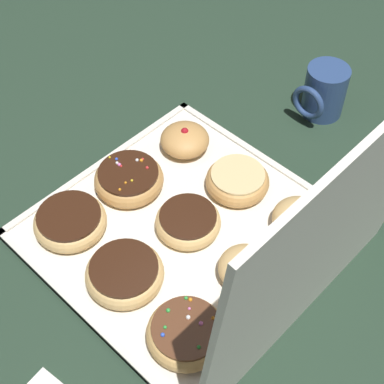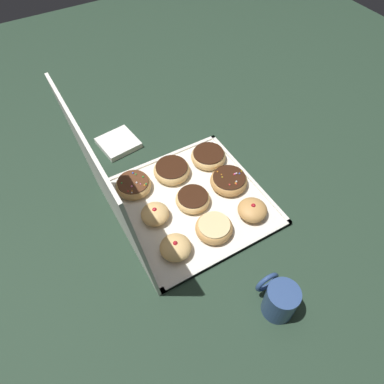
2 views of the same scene
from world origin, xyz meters
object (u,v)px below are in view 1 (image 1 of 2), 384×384
(donut_box, at_px, (186,232))
(jelly_filled_donut_0, at_px, (185,140))
(glazed_ring_donut_3, at_px, (236,179))
(jelly_filled_donut_7, at_px, (245,269))
(coffee_mug, at_px, (324,91))
(chocolate_frosted_donut_2, at_px, (70,221))
(chocolate_frosted_donut_5, at_px, (123,272))
(sprinkle_donut_8, at_px, (186,333))
(chocolate_frosted_donut_4, at_px, (187,221))
(jelly_filled_donut_6, at_px, (299,219))
(sprinkle_donut_1, at_px, (131,177))

(donut_box, xyz_separation_m, jelly_filled_donut_0, (-0.13, -0.13, 0.03))
(glazed_ring_donut_3, bearing_deg, jelly_filled_donut_7, 45.06)
(coffee_mug, bearing_deg, chocolate_frosted_donut_2, -12.97)
(chocolate_frosted_donut_5, xyz_separation_m, sprinkle_donut_8, (0.01, 0.14, -0.00))
(jelly_filled_donut_0, height_order, sprinkle_donut_8, jelly_filled_donut_0)
(chocolate_frosted_donut_2, relative_size, chocolate_frosted_donut_4, 1.11)
(jelly_filled_donut_7, bearing_deg, glazed_ring_donut_3, -134.94)
(donut_box, bearing_deg, chocolate_frosted_donut_5, -1.49)
(jelly_filled_donut_0, distance_m, sprinkle_donut_8, 0.38)
(chocolate_frosted_donut_2, height_order, jelly_filled_donut_7, jelly_filled_donut_7)
(chocolate_frosted_donut_4, bearing_deg, sprinkle_donut_8, 43.76)
(chocolate_frosted_donut_5, bearing_deg, jelly_filled_donut_7, 134.81)
(chocolate_frosted_donut_2, distance_m, chocolate_frosted_donut_5, 0.13)
(chocolate_frosted_donut_4, xyz_separation_m, jelly_filled_donut_7, (0.01, 0.13, 0.00))
(chocolate_frosted_donut_2, height_order, jelly_filled_donut_6, jelly_filled_donut_6)
(donut_box, xyz_separation_m, chocolate_frosted_donut_5, (0.13, -0.00, 0.02))
(jelly_filled_donut_0, bearing_deg, jelly_filled_donut_7, 62.28)
(jelly_filled_donut_0, distance_m, jelly_filled_donut_7, 0.29)
(jelly_filled_donut_0, relative_size, chocolate_frosted_donut_5, 0.74)
(jelly_filled_donut_7, bearing_deg, chocolate_frosted_donut_4, -93.64)
(donut_box, distance_m, glazed_ring_donut_3, 0.13)
(chocolate_frosted_donut_2, distance_m, sprinkle_donut_8, 0.27)
(jelly_filled_donut_0, height_order, jelly_filled_donut_6, jelly_filled_donut_6)
(jelly_filled_donut_0, xyz_separation_m, chocolate_frosted_donut_5, (0.26, 0.13, -0.00))
(sprinkle_donut_1, bearing_deg, jelly_filled_donut_0, 178.00)
(jelly_filled_donut_6, distance_m, coffee_mug, 0.30)
(sprinkle_donut_1, bearing_deg, jelly_filled_donut_6, 115.48)
(jelly_filled_donut_0, distance_m, chocolate_frosted_donut_4, 0.18)
(chocolate_frosted_donut_4, relative_size, jelly_filled_donut_6, 1.21)
(chocolate_frosted_donut_5, bearing_deg, glazed_ring_donut_3, -179.98)
(chocolate_frosted_donut_2, bearing_deg, sprinkle_donut_8, 87.77)
(jelly_filled_donut_0, distance_m, chocolate_frosted_donut_2, 0.26)
(chocolate_frosted_donut_2, relative_size, coffee_mug, 1.17)
(jelly_filled_donut_0, height_order, chocolate_frosted_donut_4, jelly_filled_donut_0)
(chocolate_frosted_donut_4, distance_m, jelly_filled_donut_6, 0.18)
(chocolate_frosted_donut_4, relative_size, jelly_filled_donut_7, 1.27)
(chocolate_frosted_donut_5, bearing_deg, jelly_filled_donut_0, -154.14)
(chocolate_frosted_donut_5, height_order, jelly_filled_donut_6, jelly_filled_donut_6)
(glazed_ring_donut_3, relative_size, chocolate_frosted_donut_5, 0.91)
(sprinkle_donut_1, bearing_deg, chocolate_frosted_donut_4, 90.29)
(jelly_filled_donut_0, relative_size, sprinkle_donut_1, 0.74)
(glazed_ring_donut_3, xyz_separation_m, chocolate_frosted_donut_4, (0.12, 0.00, -0.00))
(donut_box, height_order, coffee_mug, coffee_mug)
(chocolate_frosted_donut_2, relative_size, sprinkle_donut_8, 1.04)
(jelly_filled_donut_0, distance_m, jelly_filled_donut_6, 0.26)
(glazed_ring_donut_3, height_order, chocolate_frosted_donut_4, glazed_ring_donut_3)
(jelly_filled_donut_6, xyz_separation_m, jelly_filled_donut_7, (0.13, -0.00, -0.00))
(donut_box, bearing_deg, jelly_filled_donut_7, 88.65)
(chocolate_frosted_donut_4, height_order, sprinkle_donut_8, sprinkle_donut_8)
(jelly_filled_donut_7, relative_size, sprinkle_donut_8, 0.74)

